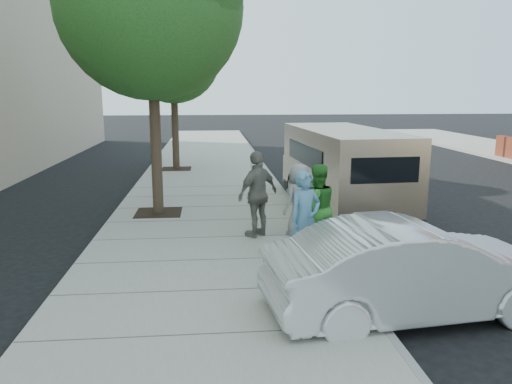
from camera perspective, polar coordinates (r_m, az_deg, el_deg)
The scene contains 11 objects.
ground at distance 11.23m, azimuth -0.42°, elevation -5.78°, with size 120.00×120.00×0.00m, color black.
sidewalk at distance 11.17m, azimuth -5.56°, elevation -5.53°, with size 5.00×60.00×0.15m, color gray.
curb_face at distance 11.41m, azimuth 6.83°, elevation -5.18°, with size 0.12×60.00×0.16m, color gray.
tree_far at distance 20.78m, azimuth -9.37°, elevation 15.64°, with size 3.92×3.80×6.49m.
parking_meter at distance 11.15m, azimuth 5.98°, elevation -0.39°, with size 0.27×0.13×1.24m.
van at distance 14.08m, azimuth 9.75°, elevation 2.71°, with size 2.45×6.33×2.31m.
sedan at distance 7.84m, azimuth 17.57°, elevation -8.48°, with size 1.54×4.43×1.46m, color silver.
person_officer at distance 9.22m, azimuth 5.62°, elevation -3.03°, with size 0.64×0.42×1.76m, color teal.
person_green_shirt at distance 10.08m, azimuth 6.93°, elevation -1.80°, with size 0.86×0.67×1.76m, color #2F802A.
person_gray_shirt at distance 11.14m, azimuth 4.92°, elevation -0.88°, with size 0.79×0.51×1.61m, color gray.
person_striped_polo at distance 10.96m, azimuth 0.21°, elevation -0.24°, with size 1.12×0.47×1.91m, color slate.
Camera 1 is at (-0.92, -10.68, 3.34)m, focal length 35.00 mm.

